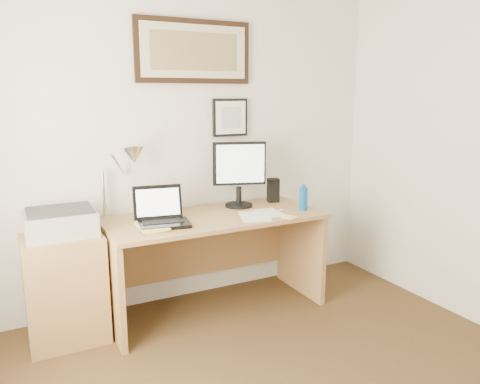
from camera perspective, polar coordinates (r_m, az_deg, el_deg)
wall_back at (r=3.67m, az=-7.74°, el=5.72°), size 3.50×0.02×2.50m
side_cabinet at (r=3.39m, az=-20.49°, el=-10.98°), size 0.50×0.40×0.73m
water_bottle at (r=3.65m, az=7.73°, el=-0.83°), size 0.06×0.06×0.18m
bottle_cap at (r=3.63m, az=7.78°, el=0.71°), size 0.03×0.03×0.02m
speaker at (r=3.91m, az=4.06°, el=0.22°), size 0.10×0.09×0.20m
paper_sheet_a at (r=3.46m, az=1.81°, el=-2.99°), size 0.30×0.35×0.00m
paper_sheet_b at (r=3.55m, az=3.54°, el=-2.56°), size 0.21×0.29×0.00m
sticky_pad at (r=3.42m, az=6.07°, el=-3.08°), size 0.12×0.12×0.01m
marker_pen at (r=3.58m, az=4.49°, el=-2.37°), size 0.14×0.06×0.02m
book at (r=3.19m, az=-12.29°, el=-4.38°), size 0.20×0.26×0.02m
desk at (r=3.62m, az=-3.64°, el=-6.20°), size 1.60×0.70×0.75m
laptop at (r=3.29m, az=-9.51°, el=-2.91°), size 0.38×0.35×0.26m
lcd_monitor at (r=3.70m, az=-0.09°, el=2.58°), size 0.41×0.22×0.52m
printer at (r=3.27m, az=-21.04°, el=-3.46°), size 0.44×0.34×0.18m
desk_lamp at (r=3.38m, az=-13.17°, el=3.92°), size 0.29×0.27×0.53m
picture_large at (r=3.69m, az=-5.61°, el=16.69°), size 0.92×0.04×0.47m
picture_small at (r=3.81m, az=-1.21°, el=9.06°), size 0.30×0.03×0.30m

